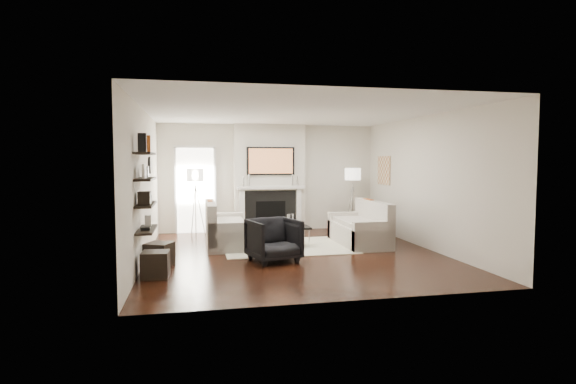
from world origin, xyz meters
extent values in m
plane|color=black|center=(0.00, 0.00, 0.00)|extent=(6.00, 6.00, 0.00)
plane|color=white|center=(0.00, 0.00, 2.70)|extent=(6.00, 6.00, 0.00)
plane|color=silver|center=(0.00, 3.00, 1.35)|extent=(5.50, 0.00, 5.50)
plane|color=silver|center=(0.00, -3.00, 1.35)|extent=(5.50, 0.00, 5.50)
plane|color=silver|center=(-2.75, 0.00, 1.35)|extent=(0.00, 6.00, 6.00)
plane|color=silver|center=(2.75, 0.00, 1.35)|extent=(0.00, 6.00, 6.00)
cube|color=silver|center=(0.00, 2.88, 1.35)|extent=(1.80, 0.25, 2.70)
cube|color=black|center=(0.00, 2.74, 0.52)|extent=(1.30, 0.02, 1.04)
cube|color=black|center=(0.00, 2.73, 0.45)|extent=(0.75, 0.02, 0.65)
cube|color=white|center=(-0.72, 2.71, 0.55)|extent=(0.12, 0.08, 1.10)
cube|color=white|center=(0.72, 2.71, 0.55)|extent=(0.12, 0.08, 1.10)
cube|color=white|center=(0.00, 2.69, 1.12)|extent=(1.70, 0.18, 0.07)
cube|color=black|center=(0.00, 2.71, 1.78)|extent=(1.20, 0.06, 0.70)
cube|color=#BF723F|center=(0.00, 2.68, 1.78)|extent=(1.10, 0.00, 0.62)
cylinder|color=silver|center=(-0.55, 2.70, 1.30)|extent=(0.04, 0.04, 0.30)
cylinder|color=silver|center=(-0.68, 2.70, 1.27)|extent=(0.04, 0.04, 0.24)
cylinder|color=silver|center=(0.55, 2.70, 1.30)|extent=(0.04, 0.04, 0.30)
cylinder|color=silver|center=(0.68, 2.70, 1.27)|extent=(0.04, 0.04, 0.24)
cube|color=white|center=(-1.85, 2.98, 1.05)|extent=(0.90, 0.02, 2.10)
cube|color=white|center=(-2.33, 2.96, 1.05)|extent=(0.06, 0.06, 2.16)
cube|color=white|center=(-1.37, 2.96, 1.05)|extent=(0.06, 0.06, 2.16)
cube|color=white|center=(-1.85, 2.96, 2.13)|extent=(1.02, 0.06, 0.06)
cube|color=beige|center=(-0.01, 0.70, 0.01)|extent=(2.60, 2.00, 0.01)
cube|color=beige|center=(-1.21, 1.10, 0.21)|extent=(0.85, 1.80, 0.42)
cube|color=beige|center=(-1.55, 1.10, 0.53)|extent=(0.18, 1.80, 0.80)
cube|color=beige|center=(-1.21, 0.29, 0.30)|extent=(0.85, 0.18, 0.60)
cube|color=beige|center=(-1.21, 1.91, 0.30)|extent=(0.85, 0.18, 0.60)
cube|color=beige|center=(-1.16, 1.10, 0.47)|extent=(0.63, 1.44, 0.10)
cube|color=#9C4313|center=(-1.55, 1.40, 0.73)|extent=(0.10, 0.42, 0.42)
cube|color=black|center=(-1.55, 0.80, 0.72)|extent=(0.10, 0.40, 0.40)
cube|color=beige|center=(1.57, 0.68, 0.21)|extent=(0.85, 1.80, 0.42)
cube|color=beige|center=(1.90, 0.68, 0.53)|extent=(0.18, 1.80, 0.80)
cube|color=beige|center=(1.57, -0.13, 0.30)|extent=(0.85, 0.18, 0.60)
cube|color=beige|center=(1.57, 1.49, 0.30)|extent=(0.85, 0.18, 0.60)
cube|color=beige|center=(1.52, 0.68, 0.47)|extent=(0.63, 1.44, 0.10)
cube|color=#9C4313|center=(1.90, 0.98, 0.73)|extent=(0.10, 0.42, 0.42)
cube|color=black|center=(1.90, 0.38, 0.72)|extent=(0.10, 0.40, 0.40)
cube|color=black|center=(-0.08, 0.73, 0.40)|extent=(1.10, 0.55, 0.04)
cylinder|color=silver|center=(-0.58, 0.51, 0.19)|extent=(0.02, 0.02, 0.38)
cylinder|color=silver|center=(0.42, 0.51, 0.19)|extent=(0.02, 0.02, 0.38)
cylinder|color=silver|center=(-0.58, 0.95, 0.19)|extent=(0.02, 0.02, 0.38)
cylinder|color=silver|center=(0.42, 0.95, 0.19)|extent=(0.02, 0.02, 0.38)
cylinder|color=white|center=(0.07, 0.73, 0.56)|extent=(0.14, 0.14, 0.24)
cylinder|color=white|center=(0.07, 0.73, 0.50)|extent=(0.10, 0.10, 0.16)
cylinder|color=#A6531B|center=(-0.33, 0.73, 0.45)|extent=(0.26, 0.26, 0.04)
imported|color=black|center=(-0.50, -0.54, 0.42)|extent=(0.98, 0.95, 0.83)
cylinder|color=silver|center=(-1.85, 2.57, 0.60)|extent=(0.02, 0.02, 1.20)
cylinder|color=white|center=(-1.85, 2.57, 1.45)|extent=(0.40, 0.40, 0.30)
cylinder|color=silver|center=(-1.74, 2.57, 0.60)|extent=(0.25, 0.02, 1.23)
cylinder|color=silver|center=(-1.91, 2.67, 0.60)|extent=(0.14, 0.22, 1.23)
cylinder|color=silver|center=(-1.91, 2.48, 0.60)|extent=(0.14, 0.22, 1.23)
cylinder|color=silver|center=(2.05, 2.42, 0.60)|extent=(0.02, 0.02, 1.20)
cylinder|color=white|center=(2.05, 2.42, 1.45)|extent=(0.40, 0.40, 0.30)
cylinder|color=silver|center=(2.16, 2.42, 0.60)|extent=(0.25, 0.02, 1.23)
cylinder|color=silver|center=(2.00, 2.51, 0.60)|extent=(0.14, 0.22, 1.23)
cylinder|color=silver|center=(1.99, 2.32, 0.60)|extent=(0.14, 0.22, 1.23)
cube|color=black|center=(2.57, 2.11, 0.73)|extent=(0.35, 1.20, 0.04)
cube|color=black|center=(2.57, 1.56, 0.35)|extent=(0.30, 0.04, 0.71)
cube|color=black|center=(2.57, 2.66, 0.35)|extent=(0.30, 0.04, 0.71)
cube|color=tan|center=(2.73, 2.05, 1.55)|extent=(0.03, 0.70, 0.70)
cube|color=black|center=(-2.62, -1.00, 0.70)|extent=(0.25, 1.00, 0.03)
cube|color=black|center=(-2.62, -1.00, 1.10)|extent=(0.25, 1.00, 0.04)
cube|color=black|center=(-2.62, -1.00, 1.50)|extent=(0.25, 1.00, 0.04)
cube|color=black|center=(-2.62, -1.00, 1.90)|extent=(0.25, 1.00, 0.04)
cube|color=black|center=(-2.62, -1.33, 2.06)|extent=(0.12, 0.10, 0.28)
cube|color=#9C4313|center=(-2.62, -0.73, 2.06)|extent=(0.12, 0.10, 0.28)
cube|color=white|center=(-2.62, -1.15, 1.63)|extent=(0.04, 0.30, 0.22)
cube|color=black|center=(-2.62, -0.71, 1.61)|extent=(0.04, 0.22, 0.18)
cube|color=black|center=(-2.62, -1.20, 1.22)|extent=(0.18, 0.25, 0.20)
cube|color=black|center=(-2.62, -0.85, 1.18)|extent=(0.15, 0.12, 0.12)
cube|color=black|center=(-2.62, -1.13, 0.74)|extent=(0.14, 0.20, 0.05)
cube|color=white|center=(-2.62, -0.72, 0.81)|extent=(0.10, 0.10, 0.18)
cylinder|color=black|center=(-2.73, 0.90, 1.70)|extent=(0.04, 0.34, 0.34)
cylinder|color=white|center=(-2.71, 0.90, 1.70)|extent=(0.01, 0.29, 0.29)
cube|color=black|center=(-2.47, -0.53, 0.20)|extent=(0.53, 0.53, 0.40)
cube|color=black|center=(-2.47, -1.28, 0.20)|extent=(0.42, 0.42, 0.40)
camera|label=1|loc=(-1.86, -8.34, 1.79)|focal=28.00mm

